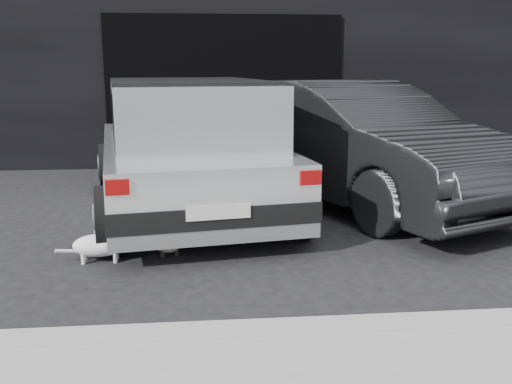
{
  "coord_description": "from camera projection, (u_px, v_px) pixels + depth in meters",
  "views": [
    {
      "loc": [
        0.6,
        -5.96,
        1.76
      ],
      "look_at": [
        1.1,
        -0.8,
        0.61
      ],
      "focal_mm": 40.0,
      "sensor_mm": 36.0,
      "label": 1
    }
  ],
  "objects": [
    {
      "name": "second_car",
      "position": [
        354.0,
        143.0,
        7.35
      ],
      "size": [
        3.42,
        5.04,
        1.57
      ],
      "primitive_type": "imported",
      "rotation": [
        0.0,
        0.0,
        0.41
      ],
      "color": "black",
      "rests_on": "ground"
    },
    {
      "name": "cat_siamese",
      "position": [
        166.0,
        240.0,
        5.45
      ],
      "size": [
        0.42,
        0.76,
        0.28
      ],
      "rotation": [
        0.0,
        0.0,
        3.45
      ],
      "color": "beige",
      "rests_on": "ground"
    },
    {
      "name": "cat_white",
      "position": [
        103.0,
        244.0,
        5.21
      ],
      "size": [
        0.72,
        0.26,
        0.34
      ],
      "rotation": [
        0.0,
        0.0,
        -1.53
      ],
      "color": "white",
      "rests_on": "ground"
    },
    {
      "name": "garage_opening",
      "position": [
        224.0,
        93.0,
        9.81
      ],
      "size": [
        4.0,
        0.1,
        2.6
      ],
      "primitive_type": "cube",
      "color": "black",
      "rests_on": "ground"
    },
    {
      "name": "ground",
      "position": [
        147.0,
        233.0,
        6.12
      ],
      "size": [
        80.0,
        80.0,
        0.0
      ],
      "primitive_type": "plane",
      "color": "black",
      "rests_on": "ground"
    },
    {
      "name": "curb",
      "position": [
        268.0,
        335.0,
        3.67
      ],
      "size": [
        18.0,
        0.25,
        0.12
      ],
      "primitive_type": "cube",
      "color": "gray",
      "rests_on": "ground"
    },
    {
      "name": "building_facade",
      "position": [
        219.0,
        28.0,
        11.5
      ],
      "size": [
        34.0,
        4.0,
        5.0
      ],
      "primitive_type": "cube",
      "color": "black",
      "rests_on": "ground"
    },
    {
      "name": "silver_hatchback",
      "position": [
        186.0,
        141.0,
        6.84
      ],
      "size": [
        2.66,
        4.58,
        1.6
      ],
      "rotation": [
        0.0,
        0.0,
        0.15
      ],
      "color": "silver",
      "rests_on": "ground"
    }
  ]
}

